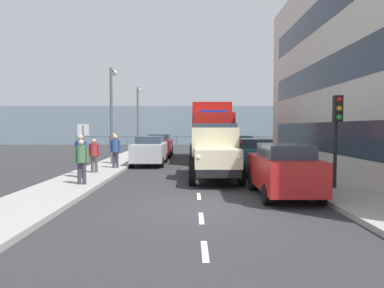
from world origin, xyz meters
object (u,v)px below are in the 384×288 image
(pedestrian_near_railing, at_px, (114,145))
(truck_vintage_cream, at_px, (215,153))
(street_sign, at_px, (83,140))
(car_red_kerbside_near, at_px, (283,169))
(car_black_kerbside_2, at_px, (238,149))
(lamp_post_far, at_px, (138,113))
(pedestrian_in_dark_coat, at_px, (82,158))
(car_teal_kerbside_1, at_px, (252,155))
(lamp_post_promenade, at_px, (112,106))
(traffic_light_near, at_px, (337,121))
(pedestrian_by_lamp, at_px, (81,152))
(car_silver_oppositeside_0, at_px, (150,150))
(lorry_cargo_red, at_px, (211,130))
(pedestrian_couple_a, at_px, (115,149))
(pedestrian_strolling, at_px, (94,153))
(car_maroon_oppositeside_1, at_px, (159,145))

(pedestrian_near_railing, bearing_deg, truck_vintage_cream, 134.26)
(street_sign, bearing_deg, car_red_kerbside_near, 152.33)
(pedestrian_near_railing, bearing_deg, car_black_kerbside_2, -167.59)
(car_red_kerbside_near, height_order, lamp_post_far, lamp_post_far)
(pedestrian_in_dark_coat, xyz_separation_m, pedestrian_near_railing, (0.50, -7.59, 0.07))
(pedestrian_in_dark_coat, bearing_deg, car_teal_kerbside_1, -150.08)
(pedestrian_near_railing, bearing_deg, lamp_post_promenade, 16.50)
(traffic_light_near, bearing_deg, truck_vintage_cream, -34.24)
(traffic_light_near, bearing_deg, pedestrian_by_lamp, -14.77)
(car_red_kerbside_near, height_order, lamp_post_promenade, lamp_post_promenade)
(car_silver_oppositeside_0, bearing_deg, car_red_kerbside_near, 119.85)
(lorry_cargo_red, xyz_separation_m, lamp_post_promenade, (5.97, 3.43, 1.44))
(car_red_kerbside_near, distance_m, pedestrian_couple_a, 9.69)
(car_black_kerbside_2, height_order, pedestrian_strolling, pedestrian_strolling)
(pedestrian_couple_a, distance_m, street_sign, 2.88)
(car_black_kerbside_2, height_order, traffic_light_near, traffic_light_near)
(car_silver_oppositeside_0, bearing_deg, car_maroon_oppositeside_1, -90.00)
(car_silver_oppositeside_0, height_order, lamp_post_promenade, lamp_post_promenade)
(car_black_kerbside_2, bearing_deg, pedestrian_couple_a, 30.43)
(pedestrian_in_dark_coat, xyz_separation_m, pedestrian_by_lamp, (0.57, -1.70, 0.10))
(pedestrian_in_dark_coat, relative_size, pedestrian_near_railing, 0.94)
(car_red_kerbside_near, xyz_separation_m, lamp_post_far, (7.58, -18.76, 2.62))
(pedestrian_by_lamp, xyz_separation_m, pedestrian_near_railing, (-0.07, -5.89, -0.03))
(traffic_light_near, xyz_separation_m, street_sign, (9.78, -3.31, -0.79))
(car_maroon_oppositeside_1, distance_m, pedestrian_by_lamp, 12.44)
(truck_vintage_cream, bearing_deg, street_sign, -5.63)
(truck_vintage_cream, distance_m, lamp_post_far, 16.42)
(car_silver_oppositeside_0, relative_size, lamp_post_far, 0.80)
(car_red_kerbside_near, height_order, car_silver_oppositeside_0, same)
(lamp_post_far, height_order, street_sign, lamp_post_far)
(traffic_light_near, relative_size, lamp_post_far, 0.58)
(car_black_kerbside_2, relative_size, pedestrian_strolling, 2.45)
(lorry_cargo_red, relative_size, street_sign, 3.65)
(pedestrian_by_lamp, bearing_deg, pedestrian_strolling, -93.11)
(pedestrian_in_dark_coat, bearing_deg, car_black_kerbside_2, -127.28)
(car_silver_oppositeside_0, xyz_separation_m, pedestrian_near_railing, (2.08, 0.34, 0.30))
(pedestrian_in_dark_coat, bearing_deg, pedestrian_near_railing, -86.26)
(pedestrian_strolling, height_order, street_sign, street_sign)
(truck_vintage_cream, distance_m, pedestrian_by_lamp, 5.62)
(traffic_light_near, bearing_deg, car_maroon_oppositeside_1, -63.10)
(street_sign, bearing_deg, lamp_post_promenade, -91.28)
(pedestrian_in_dark_coat, distance_m, pedestrian_near_railing, 7.61)
(pedestrian_strolling, height_order, lamp_post_promenade, lamp_post_promenade)
(traffic_light_near, bearing_deg, lorry_cargo_red, -72.68)
(lamp_post_promenade, distance_m, lamp_post_far, 9.60)
(car_black_kerbside_2, bearing_deg, pedestrian_strolling, 38.07)
(car_silver_oppositeside_0, bearing_deg, lamp_post_promenade, 9.48)
(pedestrian_in_dark_coat, distance_m, lamp_post_far, 17.34)
(car_red_kerbside_near, xyz_separation_m, car_teal_kerbside_1, (-0.00, -5.64, 0.00))
(car_red_kerbside_near, distance_m, pedestrian_strolling, 9.01)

